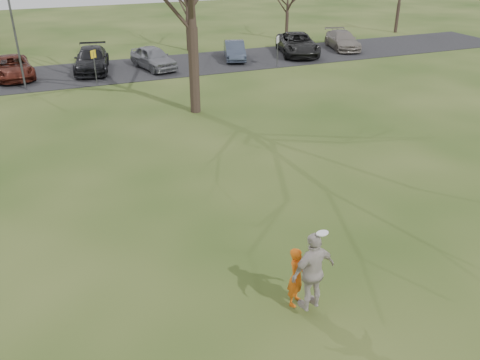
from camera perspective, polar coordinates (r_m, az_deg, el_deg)
name	(u,v)px	position (r m, az deg, el deg)	size (l,w,h in m)	color
ground	(300,300)	(12.85, 6.89, -13.44)	(120.00, 120.00, 0.00)	#1E380F
parking_strip	(122,70)	(34.87, -13.35, 12.09)	(62.00, 6.50, 0.04)	black
player_defender	(297,277)	(12.28, 6.47, -10.92)	(0.57, 0.37, 1.56)	orange
car_2	(12,67)	(34.91, -24.56, 11.64)	(2.22, 4.83, 1.34)	#4F1C12
car_3	(92,60)	(34.98, -16.59, 13.04)	(2.07, 5.10, 1.48)	black
car_4	(153,58)	(34.67, -9.88, 13.60)	(1.73, 4.29, 1.46)	slate
car_5	(235,50)	(36.89, -0.62, 14.58)	(1.35, 3.87, 1.28)	#343D4E
car_6	(298,44)	(38.75, 6.61, 15.19)	(2.57, 5.57, 1.55)	black
car_7	(342,40)	(41.30, 11.62, 15.38)	(1.88, 4.62, 1.34)	gray
catching_play	(313,271)	(11.70, 8.34, -10.28)	(1.25, 0.69, 2.12)	#B2A7A0
lamp_post	(12,19)	(31.32, -24.57, 16.35)	(0.34, 0.34, 6.27)	#47474C
sign_yellow	(94,61)	(31.41, -16.32, 12.91)	(0.35, 0.35, 2.08)	#47474C
sign_white	(278,46)	(34.70, 4.32, 15.06)	(0.35, 0.35, 2.08)	#47474C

